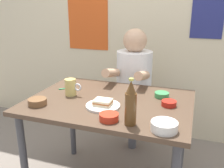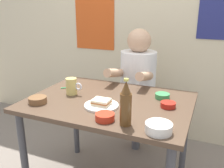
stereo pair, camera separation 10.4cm
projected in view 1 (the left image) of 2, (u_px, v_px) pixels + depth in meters
The scene contains 14 objects.
wall_back at pixel (145, 11), 2.46m from camera, with size 4.40×0.09×2.60m.
dining_table at pixel (110, 112), 1.72m from camera, with size 1.10×0.80×0.74m.
stool at pixel (133, 115), 2.37m from camera, with size 0.34×0.34×0.45m.
person_seated at pixel (134, 74), 2.23m from camera, with size 0.33×0.56×0.72m.
plate_orange at pixel (103, 106), 1.57m from camera, with size 0.22×0.22×0.01m, color silver.
sandwich at pixel (103, 102), 1.56m from camera, with size 0.11×0.09×0.04m.
beer_mug at pixel (71, 87), 1.76m from camera, with size 0.13×0.08×0.12m.
beer_bottle at pixel (131, 104), 1.31m from camera, with size 0.06×0.06×0.26m.
dip_bowl_green at pixel (162, 95), 1.73m from camera, with size 0.10×0.10×0.03m.
sambal_bowl_red at pixel (169, 103), 1.58m from camera, with size 0.10×0.10×0.03m.
condiment_bowl_brown at pixel (37, 101), 1.60m from camera, with size 0.12×0.12×0.04m.
rice_bowl_white at pixel (164, 126), 1.27m from camera, with size 0.14×0.14×0.05m.
sauce_bowl_chili at pixel (109, 117), 1.38m from camera, with size 0.11×0.11×0.04m.
spoon at pixel (70, 88), 1.92m from camera, with size 0.11×0.08×0.01m.
Camera 1 is at (0.53, -1.48, 1.36)m, focal length 39.51 mm.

